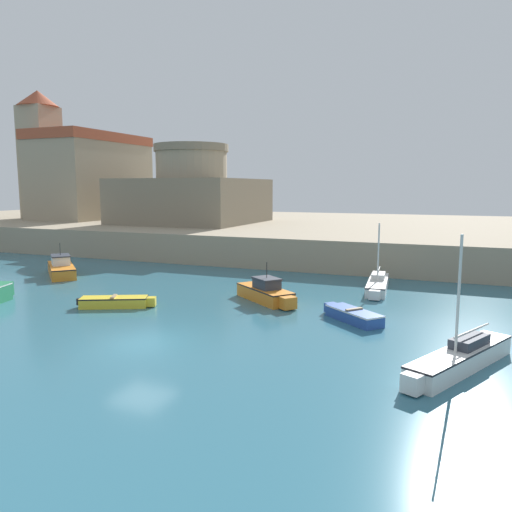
% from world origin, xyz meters
% --- Properties ---
extents(ground_plane, '(200.00, 200.00, 0.00)m').
position_xyz_m(ground_plane, '(0.00, 0.00, 0.00)').
color(ground_plane, '#2D667A').
extents(quay_seawall, '(120.00, 40.00, 2.55)m').
position_xyz_m(quay_seawall, '(0.00, 39.43, 1.27)').
color(quay_seawall, gray).
rests_on(quay_seawall, ground).
extents(sailboat_white_0, '(1.72, 6.29, 4.34)m').
position_xyz_m(sailboat_white_0, '(7.65, 14.86, 0.41)').
color(sailboat_white_0, white).
rests_on(sailboat_white_0, ground).
extents(dinghy_blue_1, '(3.42, 3.07, 0.66)m').
position_xyz_m(dinghy_blue_1, '(7.67, 6.82, 0.32)').
color(dinghy_blue_1, '#284C9E').
rests_on(dinghy_blue_1, ground).
extents(sailboat_white_2, '(3.68, 6.43, 4.96)m').
position_xyz_m(sailboat_white_2, '(12.61, 1.71, 0.46)').
color(sailboat_white_2, white).
rests_on(sailboat_white_2, ground).
extents(dinghy_yellow_3, '(4.03, 2.54, 0.64)m').
position_xyz_m(dinghy_yellow_3, '(-4.99, 4.73, 0.31)').
color(dinghy_yellow_3, yellow).
rests_on(dinghy_yellow_3, ground).
extents(motorboat_orange_5, '(5.34, 5.04, 2.42)m').
position_xyz_m(motorboat_orange_5, '(-15.18, 11.41, 0.55)').
color(motorboat_orange_5, orange).
rests_on(motorboat_orange_5, ground).
extents(motorboat_orange_6, '(4.58, 3.97, 2.29)m').
position_xyz_m(motorboat_orange_6, '(2.17, 9.20, 0.52)').
color(motorboat_orange_6, orange).
rests_on(motorboat_orange_6, ground).
extents(church, '(13.01, 15.49, 16.16)m').
position_xyz_m(church, '(-33.05, 34.69, 8.49)').
color(church, gray).
rests_on(church, quay_seawall).
extents(fortress, '(14.22, 14.22, 8.73)m').
position_xyz_m(fortress, '(-16.00, 32.81, 5.70)').
color(fortress, gray).
rests_on(fortress, quay_seawall).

